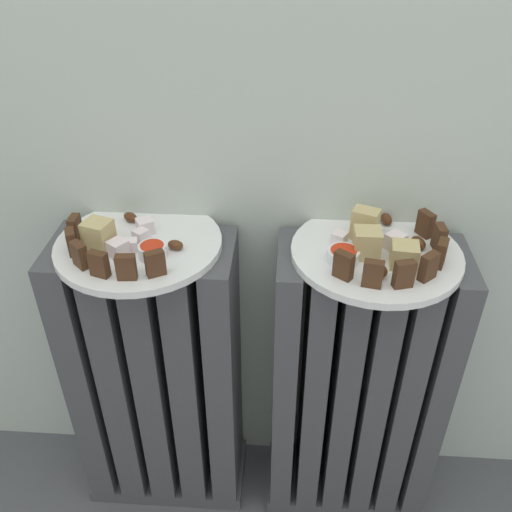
# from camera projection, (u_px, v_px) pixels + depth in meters

# --- Properties ---
(radiator_left) EXTENTS (0.32, 0.15, 0.60)m
(radiator_left) POSITION_uv_depth(u_px,v_px,m) (159.00, 381.00, 1.04)
(radiator_left) COLOR #47474C
(radiator_left) RESTS_ON ground_plane
(radiator_right) EXTENTS (0.32, 0.15, 0.60)m
(radiator_right) POSITION_uv_depth(u_px,v_px,m) (355.00, 391.00, 1.02)
(radiator_right) COLOR #47474C
(radiator_right) RESTS_ON ground_plane
(plate_left) EXTENTS (0.26, 0.26, 0.01)m
(plate_left) POSITION_uv_depth(u_px,v_px,m) (139.00, 244.00, 0.87)
(plate_left) COLOR white
(plate_left) RESTS_ON radiator_left
(plate_right) EXTENTS (0.26, 0.26, 0.01)m
(plate_right) POSITION_uv_depth(u_px,v_px,m) (376.00, 253.00, 0.85)
(plate_right) COLOR white
(plate_right) RESTS_ON radiator_right
(dark_cake_slice_left_0) EXTENTS (0.01, 0.03, 0.04)m
(dark_cake_slice_left_0) POSITION_uv_depth(u_px,v_px,m) (75.00, 228.00, 0.86)
(dark_cake_slice_left_0) COLOR #472B19
(dark_cake_slice_left_0) RESTS_ON plate_left
(dark_cake_slice_left_1) EXTENTS (0.02, 0.03, 0.04)m
(dark_cake_slice_left_1) POSITION_uv_depth(u_px,v_px,m) (72.00, 242.00, 0.82)
(dark_cake_slice_left_1) COLOR #472B19
(dark_cake_slice_left_1) RESTS_ON plate_left
(dark_cake_slice_left_2) EXTENTS (0.03, 0.03, 0.04)m
(dark_cake_slice_left_2) POSITION_uv_depth(u_px,v_px,m) (80.00, 255.00, 0.80)
(dark_cake_slice_left_2) COLOR #472B19
(dark_cake_slice_left_2) RESTS_ON plate_left
(dark_cake_slice_left_3) EXTENTS (0.03, 0.02, 0.04)m
(dark_cake_slice_left_3) POSITION_uv_depth(u_px,v_px,m) (99.00, 264.00, 0.78)
(dark_cake_slice_left_3) COLOR #472B19
(dark_cake_slice_left_3) RESTS_ON plate_left
(dark_cake_slice_left_4) EXTENTS (0.03, 0.02, 0.04)m
(dark_cake_slice_left_4) POSITION_uv_depth(u_px,v_px,m) (126.00, 267.00, 0.77)
(dark_cake_slice_left_4) COLOR #472B19
(dark_cake_slice_left_4) RESTS_ON plate_left
(dark_cake_slice_left_5) EXTENTS (0.03, 0.03, 0.04)m
(dark_cake_slice_left_5) POSITION_uv_depth(u_px,v_px,m) (155.00, 263.00, 0.78)
(dark_cake_slice_left_5) COLOR #472B19
(dark_cake_slice_left_5) RESTS_ON plate_left
(marble_cake_slice_left_0) EXTENTS (0.05, 0.05, 0.05)m
(marble_cake_slice_left_0) POSITION_uv_depth(u_px,v_px,m) (99.00, 235.00, 0.83)
(marble_cake_slice_left_0) COLOR tan
(marble_cake_slice_left_0) RESTS_ON plate_left
(turkish_delight_left_0) EXTENTS (0.03, 0.03, 0.02)m
(turkish_delight_left_0) POSITION_uv_depth(u_px,v_px,m) (145.00, 226.00, 0.88)
(turkish_delight_left_0) COLOR white
(turkish_delight_left_0) RESTS_ON plate_left
(turkish_delight_left_1) EXTENTS (0.02, 0.02, 0.02)m
(turkish_delight_left_1) POSITION_uv_depth(u_px,v_px,m) (132.00, 245.00, 0.84)
(turkish_delight_left_1) COLOR white
(turkish_delight_left_1) RESTS_ON plate_left
(turkish_delight_left_2) EXTENTS (0.04, 0.04, 0.03)m
(turkish_delight_left_2) POSITION_uv_depth(u_px,v_px,m) (118.00, 248.00, 0.82)
(turkish_delight_left_2) COLOR white
(turkish_delight_left_2) RESTS_ON plate_left
(turkish_delight_left_3) EXTENTS (0.03, 0.03, 0.02)m
(turkish_delight_left_3) POSITION_uv_depth(u_px,v_px,m) (141.00, 236.00, 0.86)
(turkish_delight_left_3) COLOR white
(turkish_delight_left_3) RESTS_ON plate_left
(medjool_date_left_0) EXTENTS (0.03, 0.02, 0.01)m
(medjool_date_left_0) POSITION_uv_depth(u_px,v_px,m) (175.00, 245.00, 0.84)
(medjool_date_left_0) COLOR #4C2814
(medjool_date_left_0) RESTS_ON plate_left
(medjool_date_left_1) EXTENTS (0.03, 0.03, 0.02)m
(medjool_date_left_1) POSITION_uv_depth(u_px,v_px,m) (130.00, 217.00, 0.91)
(medjool_date_left_1) COLOR #4C2814
(medjool_date_left_1) RESTS_ON plate_left
(jam_bowl_left) EXTENTS (0.04, 0.04, 0.02)m
(jam_bowl_left) POSITION_uv_depth(u_px,v_px,m) (152.00, 250.00, 0.82)
(jam_bowl_left) COLOR white
(jam_bowl_left) RESTS_ON plate_left
(dark_cake_slice_right_0) EXTENTS (0.03, 0.03, 0.04)m
(dark_cake_slice_right_0) POSITION_uv_depth(u_px,v_px,m) (344.00, 265.00, 0.77)
(dark_cake_slice_right_0) COLOR #472B19
(dark_cake_slice_right_0) RESTS_ON plate_right
(dark_cake_slice_right_1) EXTENTS (0.03, 0.02, 0.04)m
(dark_cake_slice_right_1) POSITION_uv_depth(u_px,v_px,m) (373.00, 274.00, 0.76)
(dark_cake_slice_right_1) COLOR #472B19
(dark_cake_slice_right_1) RESTS_ON plate_right
(dark_cake_slice_right_2) EXTENTS (0.03, 0.02, 0.04)m
(dark_cake_slice_right_2) POSITION_uv_depth(u_px,v_px,m) (404.00, 274.00, 0.75)
(dark_cake_slice_right_2) COLOR #472B19
(dark_cake_slice_right_2) RESTS_ON plate_right
(dark_cake_slice_right_3) EXTENTS (0.03, 0.03, 0.04)m
(dark_cake_slice_right_3) POSITION_uv_depth(u_px,v_px,m) (429.00, 267.00, 0.77)
(dark_cake_slice_right_3) COLOR #472B19
(dark_cake_slice_right_3) RESTS_ON plate_right
(dark_cake_slice_right_4) EXTENTS (0.02, 0.03, 0.04)m
(dark_cake_slice_right_4) POSITION_uv_depth(u_px,v_px,m) (441.00, 253.00, 0.80)
(dark_cake_slice_right_4) COLOR #472B19
(dark_cake_slice_right_4) RESTS_ON plate_right
(dark_cake_slice_right_5) EXTENTS (0.02, 0.03, 0.04)m
(dark_cake_slice_right_5) POSITION_uv_depth(u_px,v_px,m) (439.00, 238.00, 0.83)
(dark_cake_slice_right_5) COLOR #472B19
(dark_cake_slice_right_5) RESTS_ON plate_right
(dark_cake_slice_right_6) EXTENTS (0.03, 0.03, 0.04)m
(dark_cake_slice_right_6) POSITION_uv_depth(u_px,v_px,m) (425.00, 224.00, 0.87)
(dark_cake_slice_right_6) COLOR #472B19
(dark_cake_slice_right_6) RESTS_ON plate_right
(marble_cake_slice_right_0) EXTENTS (0.05, 0.04, 0.05)m
(marble_cake_slice_right_0) POSITION_uv_depth(u_px,v_px,m) (365.00, 224.00, 0.86)
(marble_cake_slice_right_0) COLOR tan
(marble_cake_slice_right_0) RESTS_ON plate_right
(marble_cake_slice_right_1) EXTENTS (0.04, 0.04, 0.04)m
(marble_cake_slice_right_1) POSITION_uv_depth(u_px,v_px,m) (404.00, 255.00, 0.80)
(marble_cake_slice_right_1) COLOR tan
(marble_cake_slice_right_1) RESTS_ON plate_right
(marble_cake_slice_right_2) EXTENTS (0.04, 0.04, 0.04)m
(marble_cake_slice_right_2) POSITION_uv_depth(u_px,v_px,m) (367.00, 243.00, 0.82)
(marble_cake_slice_right_2) COLOR tan
(marble_cake_slice_right_2) RESTS_ON plate_right
(turkish_delight_right_0) EXTENTS (0.03, 0.03, 0.02)m
(turkish_delight_right_0) POSITION_uv_depth(u_px,v_px,m) (340.00, 238.00, 0.85)
(turkish_delight_right_0) COLOR white
(turkish_delight_right_0) RESTS_ON plate_right
(turkish_delight_right_1) EXTENTS (0.04, 0.04, 0.03)m
(turkish_delight_right_1) POSITION_uv_depth(u_px,v_px,m) (395.00, 242.00, 0.84)
(turkish_delight_right_1) COLOR white
(turkish_delight_right_1) RESTS_ON plate_right
(medjool_date_right_0) EXTENTS (0.03, 0.03, 0.02)m
(medjool_date_right_0) POSITION_uv_depth(u_px,v_px,m) (418.00, 243.00, 0.84)
(medjool_date_right_0) COLOR #4C2814
(medjool_date_right_0) RESTS_ON plate_right
(medjool_date_right_1) EXTENTS (0.02, 0.03, 0.02)m
(medjool_date_right_1) POSITION_uv_depth(u_px,v_px,m) (386.00, 219.00, 0.90)
(medjool_date_right_1) COLOR #4C2814
(medjool_date_right_1) RESTS_ON plate_right
(medjool_date_right_2) EXTENTS (0.03, 0.03, 0.02)m
(medjool_date_right_2) POSITION_uv_depth(u_px,v_px,m) (380.00, 271.00, 0.78)
(medjool_date_right_2) COLOR #4C2814
(medjool_date_right_2) RESTS_ON plate_right
(jam_bowl_right) EXTENTS (0.05, 0.05, 0.02)m
(jam_bowl_right) POSITION_uv_depth(u_px,v_px,m) (343.00, 255.00, 0.81)
(jam_bowl_right) COLOR white
(jam_bowl_right) RESTS_ON plate_right
(fork) EXTENTS (0.02, 0.10, 0.00)m
(fork) POSITION_uv_depth(u_px,v_px,m) (391.00, 245.00, 0.85)
(fork) COLOR silver
(fork) RESTS_ON plate_right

